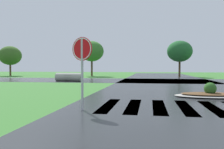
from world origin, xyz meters
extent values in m
cube|color=#232628|center=(0.00, 10.00, 0.00)|extent=(9.24, 80.00, 0.01)
cube|color=#232628|center=(0.00, 20.93, 0.00)|extent=(90.00, 8.31, 0.01)
cube|color=white|center=(-3.15, 5.19, 0.00)|extent=(0.45, 3.27, 0.01)
cube|color=white|center=(-2.25, 5.19, 0.00)|extent=(0.45, 3.27, 0.01)
cube|color=white|center=(-1.35, 5.19, 0.00)|extent=(0.45, 3.27, 0.01)
cube|color=white|center=(-0.45, 5.19, 0.00)|extent=(0.45, 3.27, 0.01)
cube|color=white|center=(0.45, 5.19, 0.00)|extent=(0.45, 3.27, 0.01)
cylinder|color=#B2B5BA|center=(-3.83, 4.12, 1.15)|extent=(0.08, 0.08, 2.31)
cylinder|color=red|center=(-3.83, 4.12, 1.98)|extent=(0.72, 0.28, 0.76)
torus|color=white|center=(-3.83, 4.12, 1.98)|extent=(0.70, 0.28, 0.73)
ellipsoid|color=#9E9B93|center=(1.09, 8.23, 0.06)|extent=(3.21, 1.62, 0.12)
ellipsoid|color=brown|center=(1.09, 8.23, 0.15)|extent=(2.64, 1.33, 0.10)
sphere|color=#2D6023|center=(1.09, 8.23, 0.40)|extent=(0.56, 0.56, 0.56)
cylinder|color=#9E9B93|center=(-9.91, 18.64, 0.41)|extent=(1.68, 0.88, 0.81)
cylinder|color=#9E9B93|center=(-8.98, 18.60, 0.41)|extent=(1.68, 0.88, 0.81)
cylinder|color=#4C3823|center=(-23.33, 30.61, 0.98)|extent=(0.28, 0.28, 1.96)
ellipsoid|color=#375D22|center=(-23.33, 30.61, 3.18)|extent=(3.47, 3.47, 2.95)
cylinder|color=#4C3823|center=(-10.32, 31.25, 1.25)|extent=(0.28, 0.28, 2.50)
ellipsoid|color=#37742B|center=(-10.32, 31.25, 3.76)|extent=(3.60, 3.60, 3.06)
cylinder|color=#4C3823|center=(2.47, 30.97, 1.19)|extent=(0.28, 0.28, 2.38)
ellipsoid|color=#24602D|center=(2.47, 30.97, 3.60)|extent=(3.50, 3.50, 2.98)
camera|label=1|loc=(-1.68, -3.19, 1.40)|focal=37.61mm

